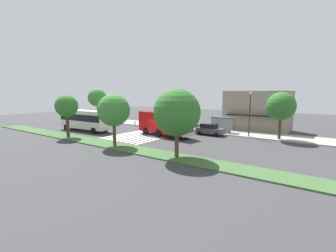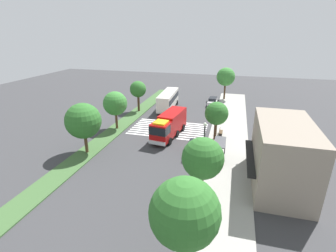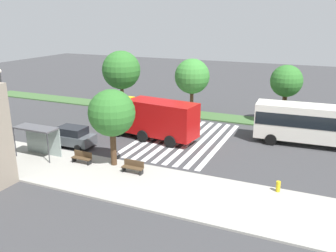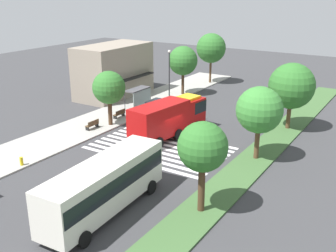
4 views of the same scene
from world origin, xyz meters
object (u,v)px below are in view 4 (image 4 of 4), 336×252
Objects in this scene: sidewalk_tree_east at (183,61)px; sidewalk_tree_far_east at (211,48)px; fire_truck at (170,117)px; bus_stop_shelter at (140,95)px; sidewalk_tree_west at (109,88)px; transit_bus at (104,183)px; median_tree_west at (259,110)px; median_tree_center at (292,86)px; street_lamp at (169,72)px; fire_hydrant at (21,161)px; bench_near_shelter at (119,114)px; bench_west_of_shelter at (92,125)px; median_tree_far_west at (203,148)px.

sidewalk_tree_east is 8.37m from sidewalk_tree_far_east.
fire_truck is 9.67m from bus_stop_shelter.
transit_bus is at bearing -141.12° from sidewalk_tree_west.
median_tree_west is at bearing 155.71° from transit_bus.
median_tree_center reaches higher than bus_stop_shelter.
street_lamp is at bearing -174.45° from sidewalk_tree_east.
bus_stop_shelter is at bearing 3.88° from fire_hydrant.
fire_hydrant is at bearing -175.21° from bench_near_shelter.
fire_truck is 12.73m from median_tree_center.
fire_truck is 0.92× the size of transit_bus.
sidewalk_tree_west is (-0.72, 7.08, 2.12)m from fire_truck.
sidewalk_tree_west is 18.71m from median_tree_center.
bus_stop_shelter is 17.55m from median_tree_center.
sidewalk_tree_west is 0.78× the size of sidewalk_tree_far_east.
fire_truck is 2.75× the size of bus_stop_shelter.
street_lamp reaches higher than bench_west_of_shelter.
sidewalk_tree_west is at bearing 57.72° from median_tree_far_west.
sidewalk_tree_far_east reaches higher than fire_hydrant.
bus_stop_shelter is at bearing 68.91° from median_tree_west.
sidewalk_tree_far_east is (37.40, 11.07, 3.25)m from transit_bus.
bus_stop_shelter is at bearing 175.20° from sidewalk_tree_east.
transit_bus is at bearing -157.24° from fire_truck.
transit_bus is at bearing -156.83° from street_lamp.
transit_bus reaches higher than bus_stop_shelter.
median_tree_center is 26.66m from fire_hydrant.
median_tree_west is (-23.87, -16.39, -0.91)m from sidewalk_tree_far_east.
transit_bus is 10.83m from fire_hydrant.
sidewalk_tree_far_east is at bearing 25.72° from median_tree_far_west.
fire_hydrant is (-35.67, -0.50, -4.87)m from sidewalk_tree_far_east.
bus_stop_shelter is at bearing -152.42° from transit_bus.
median_tree_center is at bearing -0.00° from median_tree_west.
median_tree_far_west is at bearing -143.43° from street_lamp.
sidewalk_tree_east is at bearing 32.56° from median_tree_far_west.
fire_truck is 1.47× the size of sidewalk_tree_east.
street_lamp is 19.65m from median_tree_west.
bench_west_of_shelter is 0.24× the size of street_lamp.
bus_stop_shelter is 0.51× the size of median_tree_center.
street_lamp is 1.13× the size of sidewalk_tree_west.
sidewalk_tree_far_east is (22.94, 7.08, 3.32)m from fire_truck.
median_tree_far_west is at bearing -115.91° from bench_west_of_shelter.
median_tree_far_west reaches higher than transit_bus.
median_tree_far_west is 0.98× the size of median_tree_west.
street_lamp is 1.07× the size of median_tree_far_west.
street_lamp is at bearing -2.04° from sidewalk_tree_west.
sidewalk_tree_east is at bearing 0.00° from sidewalk_tree_west.
sidewalk_tree_far_east is (12.47, 0.40, 1.38)m from street_lamp.
median_tree_center is at bearing -111.07° from sidewalk_tree_east.
street_lamp is at bearing 0.25° from fire_hydrant.
median_tree_center is (11.05, -17.10, 4.03)m from bench_west_of_shelter.
bus_stop_shelter is 0.60× the size of sidewalk_tree_west.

